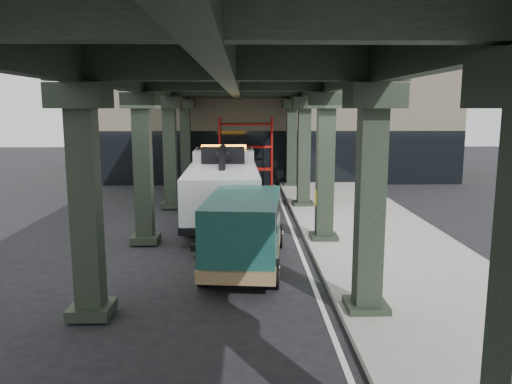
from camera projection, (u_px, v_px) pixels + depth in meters
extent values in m
plane|color=black|center=(247.00, 261.00, 14.89)|extent=(90.00, 90.00, 0.00)
cube|color=gray|center=(379.00, 240.00, 16.95)|extent=(5.00, 40.00, 0.15)
cube|color=silver|center=(297.00, 243.00, 16.90)|extent=(0.12, 38.00, 0.01)
cube|color=black|center=(370.00, 204.00, 10.59)|extent=(0.55, 0.55, 5.00)
cube|color=black|center=(374.00, 96.00, 10.22)|extent=(1.10, 1.10, 0.50)
cube|color=black|center=(366.00, 307.00, 10.98)|extent=(0.90, 0.90, 0.24)
cube|color=black|center=(325.00, 170.00, 16.51)|extent=(0.55, 0.55, 5.00)
cube|color=black|center=(327.00, 101.00, 16.14)|extent=(1.10, 1.10, 0.50)
cube|color=black|center=(323.00, 238.00, 16.89)|extent=(0.90, 0.90, 0.24)
cube|color=black|center=(304.00, 153.00, 22.43)|extent=(0.55, 0.55, 5.00)
cube|color=black|center=(305.00, 103.00, 22.05)|extent=(1.10, 1.10, 0.50)
cube|color=black|center=(303.00, 204.00, 22.81)|extent=(0.90, 0.90, 0.24)
cube|color=black|center=(291.00, 144.00, 28.34)|extent=(0.55, 0.55, 5.00)
cube|color=black|center=(292.00, 104.00, 27.97)|extent=(1.10, 1.10, 0.50)
cube|color=black|center=(291.00, 184.00, 28.73)|extent=(0.90, 0.90, 0.24)
cube|color=black|center=(86.00, 205.00, 10.46)|extent=(0.55, 0.55, 5.00)
cube|color=black|center=(80.00, 96.00, 10.09)|extent=(1.10, 1.10, 0.50)
cube|color=black|center=(92.00, 310.00, 10.84)|extent=(0.90, 0.90, 0.24)
cube|color=black|center=(143.00, 170.00, 16.38)|extent=(0.55, 0.55, 5.00)
cube|color=black|center=(141.00, 101.00, 16.00)|extent=(1.10, 1.10, 0.50)
cube|color=black|center=(146.00, 239.00, 16.76)|extent=(0.90, 0.90, 0.24)
cube|color=black|center=(170.00, 154.00, 22.29)|extent=(0.55, 0.55, 5.00)
cube|color=black|center=(169.00, 103.00, 21.92)|extent=(1.10, 1.10, 0.50)
cube|color=black|center=(172.00, 205.00, 22.68)|extent=(0.90, 0.90, 0.24)
cube|color=black|center=(186.00, 144.00, 28.21)|extent=(0.55, 0.55, 5.00)
cube|color=black|center=(185.00, 104.00, 27.84)|extent=(1.10, 1.10, 0.50)
cube|color=black|center=(187.00, 185.00, 28.59)|extent=(0.90, 0.90, 0.24)
cube|color=black|center=(327.00, 75.00, 16.00)|extent=(0.35, 32.00, 1.10)
cube|color=black|center=(140.00, 75.00, 15.87)|extent=(0.35, 32.00, 1.10)
cube|color=black|center=(234.00, 75.00, 15.94)|extent=(0.35, 32.00, 1.10)
cube|color=black|center=(234.00, 53.00, 15.82)|extent=(7.40, 32.00, 0.30)
cube|color=#C6B793|center=(275.00, 116.00, 33.99)|extent=(22.00, 10.00, 8.00)
cylinder|color=red|center=(220.00, 152.00, 29.22)|extent=(0.08, 0.08, 4.00)
cylinder|color=red|center=(220.00, 153.00, 28.43)|extent=(0.08, 0.08, 4.00)
cylinder|color=red|center=(271.00, 152.00, 29.29)|extent=(0.08, 0.08, 4.00)
cylinder|color=red|center=(272.00, 153.00, 28.50)|extent=(0.08, 0.08, 4.00)
cylinder|color=red|center=(246.00, 168.00, 29.42)|extent=(3.00, 0.08, 0.08)
cylinder|color=red|center=(246.00, 146.00, 29.20)|extent=(3.00, 0.08, 0.08)
cylinder|color=red|center=(246.00, 124.00, 28.99)|extent=(3.00, 0.08, 0.08)
cube|color=black|center=(223.00, 203.00, 19.91)|extent=(1.28, 8.30, 0.28)
cube|color=white|center=(224.00, 171.00, 22.52)|extent=(2.65, 2.70, 1.99)
cube|color=white|center=(225.00, 179.00, 23.76)|extent=(2.61, 0.83, 0.99)
cube|color=black|center=(224.00, 158.00, 22.71)|extent=(2.46, 1.49, 0.94)
cube|color=white|center=(222.00, 190.00, 18.54)|extent=(2.76, 5.57, 1.55)
cube|color=orange|center=(224.00, 147.00, 22.12)|extent=(1.99, 0.35, 0.18)
cube|color=black|center=(223.00, 155.00, 20.53)|extent=(1.78, 0.70, 0.66)
cylinder|color=black|center=(222.00, 168.00, 18.62)|extent=(0.34, 3.87, 1.48)
cube|color=black|center=(220.00, 239.00, 15.94)|extent=(0.36, 1.55, 0.20)
cube|color=black|center=(220.00, 247.00, 15.19)|extent=(1.77, 0.31, 0.20)
cylinder|color=black|center=(198.00, 194.00, 22.98)|extent=(0.41, 1.22, 1.21)
cylinder|color=silver|center=(198.00, 194.00, 22.98)|extent=(0.44, 0.68, 0.67)
cylinder|color=black|center=(251.00, 194.00, 23.09)|extent=(0.41, 1.22, 1.21)
cylinder|color=silver|center=(251.00, 194.00, 23.09)|extent=(0.44, 0.68, 0.67)
cylinder|color=black|center=(192.00, 210.00, 19.39)|extent=(0.41, 1.22, 1.21)
cylinder|color=silver|center=(192.00, 210.00, 19.39)|extent=(0.44, 0.68, 0.67)
cylinder|color=black|center=(254.00, 209.00, 19.50)|extent=(0.41, 1.22, 1.21)
cylinder|color=silver|center=(254.00, 209.00, 19.50)|extent=(0.44, 0.68, 0.67)
cylinder|color=black|center=(188.00, 218.00, 17.98)|extent=(0.41, 1.22, 1.21)
cylinder|color=silver|center=(188.00, 218.00, 17.98)|extent=(0.44, 0.68, 0.67)
cylinder|color=black|center=(255.00, 217.00, 18.08)|extent=(0.41, 1.22, 1.21)
cylinder|color=silver|center=(255.00, 217.00, 18.08)|extent=(0.44, 0.68, 0.67)
cube|color=#11403A|center=(251.00, 221.00, 16.35)|extent=(1.95, 1.17, 0.82)
cube|color=#11403A|center=(244.00, 228.00, 13.84)|extent=(2.29, 4.24, 1.77)
cube|color=olive|center=(245.00, 250.00, 14.32)|extent=(2.42, 5.24, 0.32)
cube|color=black|center=(250.00, 201.00, 15.87)|extent=(1.80, 0.56, 0.75)
cube|color=black|center=(245.00, 210.00, 14.03)|extent=(2.24, 3.43, 0.50)
cube|color=silver|center=(252.00, 228.00, 16.88)|extent=(1.81, 0.28, 0.27)
cylinder|color=black|center=(224.00, 235.00, 16.45)|extent=(0.33, 0.78, 0.76)
cylinder|color=silver|center=(224.00, 235.00, 16.45)|extent=(0.33, 0.44, 0.42)
cylinder|color=black|center=(279.00, 236.00, 16.32)|extent=(0.33, 0.78, 0.76)
cylinder|color=silver|center=(279.00, 236.00, 16.32)|extent=(0.33, 0.44, 0.42)
cylinder|color=black|center=(203.00, 272.00, 12.71)|extent=(0.33, 0.78, 0.76)
cylinder|color=silver|center=(203.00, 272.00, 12.71)|extent=(0.33, 0.44, 0.42)
cylinder|color=black|center=(274.00, 274.00, 12.58)|extent=(0.33, 0.78, 0.76)
cylinder|color=silver|center=(274.00, 274.00, 12.58)|extent=(0.33, 0.44, 0.42)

